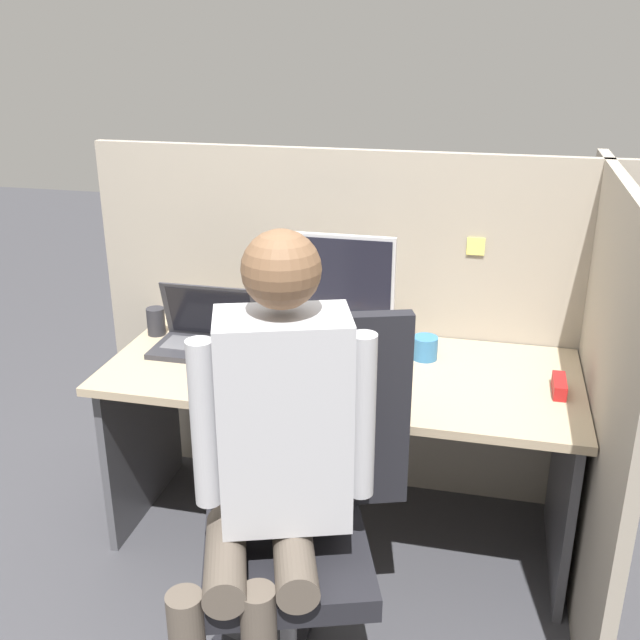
# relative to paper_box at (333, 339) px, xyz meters

# --- Properties ---
(ground_plane) EXTENTS (12.00, 12.00, 0.00)m
(ground_plane) POSITION_rel_paper_box_xyz_m (0.07, -0.55, -0.74)
(ground_plane) COLOR #3D3D42
(cubicle_panel_back) EXTENTS (2.17, 0.05, 1.42)m
(cubicle_panel_back) POSITION_rel_paper_box_xyz_m (0.07, 0.21, -0.03)
(cubicle_panel_back) COLOR gray
(cubicle_panel_back) RESTS_ON ground
(cubicle_panel_right) EXTENTS (0.04, 1.37, 1.42)m
(cubicle_panel_right) POSITION_rel_paper_box_xyz_m (0.93, -0.25, -0.03)
(cubicle_panel_right) COLOR gray
(cubicle_panel_right) RESTS_ON ground
(desk) EXTENTS (1.67, 0.73, 0.71)m
(desk) POSITION_rel_paper_box_xyz_m (0.07, -0.18, -0.19)
(desk) COLOR tan
(desk) RESTS_ON ground
(paper_box) EXTENTS (0.31, 0.22, 0.06)m
(paper_box) POSITION_rel_paper_box_xyz_m (0.00, 0.00, 0.00)
(paper_box) COLOR white
(paper_box) RESTS_ON desk
(monitor) EXTENTS (0.45, 0.21, 0.38)m
(monitor) POSITION_rel_paper_box_xyz_m (0.00, 0.00, 0.22)
(monitor) COLOR #B2B2B7
(monitor) RESTS_ON paper_box
(laptop) EXTENTS (0.38, 0.23, 0.24)m
(laptop) POSITION_rel_paper_box_xyz_m (-0.46, -0.14, 0.02)
(laptop) COLOR #2D2D33
(laptop) RESTS_ON desk
(mouse) EXTENTS (0.07, 0.05, 0.04)m
(mouse) POSITION_rel_paper_box_xyz_m (-0.24, -0.32, -0.01)
(mouse) COLOR gray
(mouse) RESTS_ON desk
(stapler) EXTENTS (0.04, 0.14, 0.05)m
(stapler) POSITION_rel_paper_box_xyz_m (0.81, -0.21, -0.01)
(stapler) COLOR #A31919
(stapler) RESTS_ON desk
(carrot_toy) EXTENTS (0.04, 0.15, 0.04)m
(carrot_toy) POSITION_rel_paper_box_xyz_m (0.03, -0.43, -0.01)
(carrot_toy) COLOR orange
(carrot_toy) RESTS_ON desk
(office_chair) EXTENTS (0.59, 0.63, 1.10)m
(office_chair) POSITION_rel_paper_box_xyz_m (0.10, -0.81, -0.17)
(office_chair) COLOR black
(office_chair) RESTS_ON ground
(person) EXTENTS (0.46, 0.49, 1.40)m
(person) POSITION_rel_paper_box_xyz_m (0.05, -0.97, 0.07)
(person) COLOR brown
(person) RESTS_ON ground
(coffee_mug) EXTENTS (0.09, 0.09, 0.08)m
(coffee_mug) POSITION_rel_paper_box_xyz_m (0.35, -0.03, 0.01)
(coffee_mug) COLOR teal
(coffee_mug) RESTS_ON desk
(pen_cup) EXTENTS (0.07, 0.07, 0.11)m
(pen_cup) POSITION_rel_paper_box_xyz_m (-0.70, -0.04, 0.02)
(pen_cup) COLOR #28282D
(pen_cup) RESTS_ON desk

